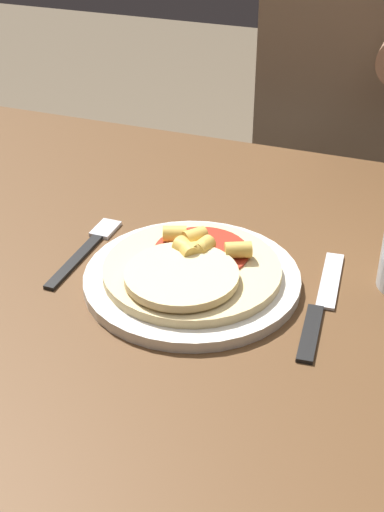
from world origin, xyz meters
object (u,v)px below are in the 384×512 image
object	(u,v)px
fork	(88,247)
person_diner	(356,106)
dining_table	(167,369)
plate	(192,279)
knife	(321,305)
pizza	(191,268)

from	to	relation	value
fork	person_diner	xyz separation A→B (m)	(0.24, 0.67, -0.01)
dining_table	plate	distance (m)	0.12
person_diner	fork	bearing A→B (deg)	-109.45
dining_table	knife	xyz separation A→B (m)	(0.17, 0.06, 0.10)
plate	dining_table	bearing A→B (deg)	-104.35
fork	knife	xyz separation A→B (m)	(0.31, -0.02, 0.00)
pizza	knife	distance (m)	0.16
dining_table	pizza	world-z (taller)	pizza
plate	fork	bearing A→B (deg)	170.12
pizza	knife	world-z (taller)	pizza
dining_table	knife	distance (m)	0.21
fork	knife	distance (m)	0.31
knife	person_diner	world-z (taller)	person_diner
dining_table	fork	world-z (taller)	fork
knife	fork	bearing A→B (deg)	176.78
pizza	knife	size ratio (longest dim) A/B	0.97
plate	person_diner	bearing A→B (deg)	83.40
fork	person_diner	world-z (taller)	person_diner
fork	person_diner	bearing A→B (deg)	70.55
dining_table	person_diner	world-z (taller)	person_diner
pizza	person_diner	world-z (taller)	person_diner
knife	pizza	bearing A→B (deg)	-175.42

